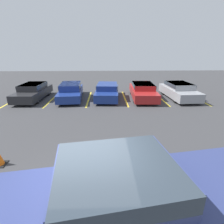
# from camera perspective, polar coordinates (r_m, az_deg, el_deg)

# --- Properties ---
(ground_plane) EXTENTS (60.00, 60.00, 0.00)m
(ground_plane) POSITION_cam_1_polar(r_m,az_deg,el_deg) (5.19, -9.85, -27.23)
(ground_plane) COLOR #38383A
(stall_stripe_a) EXTENTS (0.12, 4.67, 0.01)m
(stall_stripe_a) POSITION_cam_1_polar(r_m,az_deg,el_deg) (16.00, -29.03, 3.60)
(stall_stripe_a) COLOR yellow
(stall_stripe_a) RESTS_ON ground_plane
(stall_stripe_b) EXTENTS (0.12, 4.67, 0.01)m
(stall_stripe_b) POSITION_cam_1_polar(r_m,az_deg,el_deg) (14.90, -18.90, 4.00)
(stall_stripe_b) COLOR yellow
(stall_stripe_b) RESTS_ON ground_plane
(stall_stripe_c) EXTENTS (0.12, 4.67, 0.01)m
(stall_stripe_c) POSITION_cam_1_polar(r_m,az_deg,el_deg) (14.33, -7.56, 4.31)
(stall_stripe_c) COLOR yellow
(stall_stripe_c) RESTS_ON ground_plane
(stall_stripe_d) EXTENTS (0.12, 4.67, 0.01)m
(stall_stripe_d) POSITION_cam_1_polar(r_m,az_deg,el_deg) (14.34, 4.22, 4.45)
(stall_stripe_d) COLOR yellow
(stall_stripe_d) RESTS_ON ground_plane
(stall_stripe_e) EXTENTS (0.12, 4.67, 0.01)m
(stall_stripe_e) POSITION_cam_1_polar(r_m,az_deg,el_deg) (14.95, 15.50, 4.41)
(stall_stripe_e) COLOR yellow
(stall_stripe_e) RESTS_ON ground_plane
(stall_stripe_f) EXTENTS (0.12, 4.67, 0.01)m
(stall_stripe_f) POSITION_cam_1_polar(r_m,az_deg,el_deg) (16.08, 25.56, 4.23)
(stall_stripe_f) COLOR yellow
(stall_stripe_f) RESTS_ON ground_plane
(pickup_truck) EXTENTS (6.28, 2.89, 1.86)m
(pickup_truck) POSITION_cam_1_polar(r_m,az_deg,el_deg) (3.90, 6.58, -27.12)
(pickup_truck) COLOR navy
(pickup_truck) RESTS_ON ground_plane
(parked_sedan_a) EXTENTS (1.82, 4.52, 1.23)m
(parked_sedan_a) POSITION_cam_1_polar(r_m,az_deg,el_deg) (15.36, -24.35, 6.28)
(parked_sedan_a) COLOR #232326
(parked_sedan_a) RESTS_ON ground_plane
(parked_sedan_b) EXTENTS (2.07, 4.64, 1.23)m
(parked_sedan_b) POSITION_cam_1_polar(r_m,az_deg,el_deg) (14.53, -13.30, 6.83)
(parked_sedan_b) COLOR navy
(parked_sedan_b) RESTS_ON ground_plane
(parked_sedan_c) EXTENTS (1.99, 4.33, 1.20)m
(parked_sedan_c) POSITION_cam_1_polar(r_m,az_deg,el_deg) (14.14, -1.57, 6.94)
(parked_sedan_c) COLOR navy
(parked_sedan_c) RESTS_ON ground_plane
(parked_sedan_d) EXTENTS (2.03, 4.84, 1.20)m
(parked_sedan_d) POSITION_cam_1_polar(r_m,az_deg,el_deg) (14.52, 10.02, 6.99)
(parked_sedan_d) COLOR maroon
(parked_sedan_d) RESTS_ON ground_plane
(parked_sedan_e) EXTENTS (2.04, 4.51, 1.24)m
(parked_sedan_e) POSITION_cam_1_polar(r_m,az_deg,el_deg) (15.30, 21.02, 6.70)
(parked_sedan_e) COLOR gray
(parked_sedan_e) RESTS_ON ground_plane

